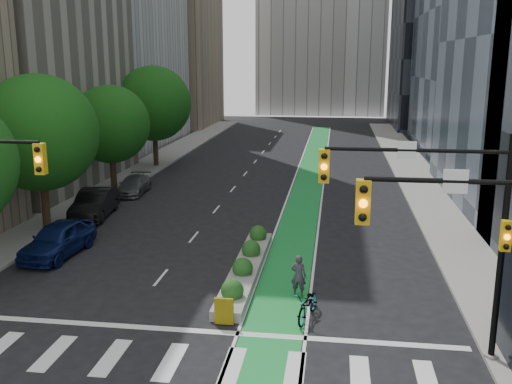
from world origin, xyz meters
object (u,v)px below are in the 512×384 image
(parked_car_left_far, at_px, (133,185))
(bicycle, at_px, (308,304))
(parked_car_left_mid, at_px, (95,204))
(parked_car_left_near, at_px, (58,239))
(median_planter, at_px, (246,266))
(cyclist, at_px, (299,276))

(parked_car_left_far, bearing_deg, bicycle, -57.22)
(bicycle, height_order, parked_car_left_mid, parked_car_left_mid)
(parked_car_left_near, distance_m, parked_car_left_far, 13.37)
(median_planter, bearing_deg, parked_car_left_mid, 142.91)
(cyclist, xyz_separation_m, parked_car_left_near, (-12.09, 3.34, -0.04))
(bicycle, height_order, cyclist, cyclist)
(cyclist, distance_m, parked_car_left_near, 12.54)
(bicycle, bearing_deg, parked_car_left_mid, 152.02)
(bicycle, bearing_deg, parked_car_left_far, 139.90)
(cyclist, bearing_deg, parked_car_left_near, -3.91)
(parked_car_left_mid, xyz_separation_m, parked_car_left_far, (0.17, 6.37, -0.22))
(median_planter, distance_m, parked_car_left_near, 9.66)
(cyclist, bearing_deg, median_planter, -29.92)
(median_planter, relative_size, parked_car_left_far, 2.33)
(bicycle, distance_m, parked_car_left_near, 13.69)
(parked_car_left_mid, distance_m, parked_car_left_far, 6.38)
(cyclist, xyz_separation_m, parked_car_left_far, (-13.03, 16.67, -0.25))
(parked_car_left_far, bearing_deg, parked_car_left_mid, -94.63)
(parked_car_left_mid, bearing_deg, bicycle, -48.72)
(cyclist, relative_size, parked_car_left_mid, 0.34)
(parked_car_left_near, distance_m, parked_car_left_mid, 7.05)
(cyclist, height_order, parked_car_left_mid, cyclist)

